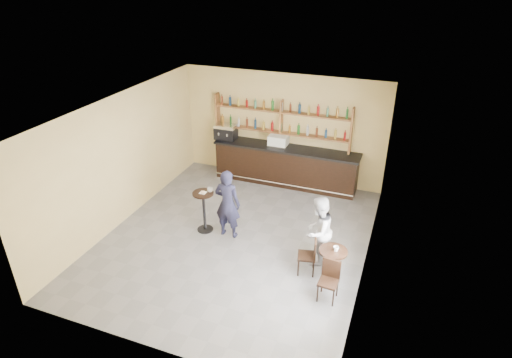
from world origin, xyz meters
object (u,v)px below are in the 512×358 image
(bar_counter, at_px, (285,166))
(chair_west, at_px, (307,255))
(patron_second, at_px, (318,231))
(man_main, at_px, (228,204))
(chair_south, at_px, (328,282))
(cafe_table, at_px, (332,265))
(pedestal_table, at_px, (204,212))
(pastry_case, at_px, (278,141))
(espresso_machine, at_px, (226,132))

(bar_counter, height_order, chair_west, bar_counter)
(patron_second, bearing_deg, bar_counter, -134.31)
(bar_counter, height_order, man_main, man_main)
(chair_south, height_order, patron_second, patron_second)
(patron_second, bearing_deg, cafe_table, 59.79)
(pedestal_table, relative_size, man_main, 0.61)
(cafe_table, relative_size, chair_west, 0.86)
(pastry_case, distance_m, chair_south, 5.14)
(cafe_table, bearing_deg, patron_second, 131.73)
(chair_west, height_order, chair_south, chair_west)
(pastry_case, xyz_separation_m, pedestal_table, (-0.87, -3.08, -0.80))
(bar_counter, bearing_deg, man_main, -98.90)
(chair_south, bearing_deg, bar_counter, 120.07)
(pastry_case, relative_size, cafe_table, 0.76)
(bar_counter, distance_m, pedestal_table, 3.28)
(pedestal_table, height_order, cafe_table, pedestal_table)
(pastry_case, xyz_separation_m, chair_west, (1.86, -3.77, -0.89))
(pastry_case, xyz_separation_m, chair_south, (2.46, -4.42, -0.90))
(cafe_table, xyz_separation_m, patron_second, (-0.43, 0.48, 0.43))
(espresso_machine, bearing_deg, man_main, -65.23)
(pedestal_table, xyz_separation_m, man_main, (0.62, 0.01, 0.34))
(pedestal_table, relative_size, patron_second, 0.66)
(bar_counter, bearing_deg, pastry_case, 180.00)
(man_main, bearing_deg, chair_south, 153.68)
(espresso_machine, height_order, chair_west, espresso_machine)
(bar_counter, distance_m, cafe_table, 4.40)
(chair_west, relative_size, patron_second, 0.54)
(espresso_machine, relative_size, patron_second, 0.40)
(pastry_case, distance_m, patron_second, 3.91)
(bar_counter, xyz_separation_m, man_main, (-0.48, -3.07, 0.29))
(patron_second, bearing_deg, pastry_case, -131.22)
(espresso_machine, bearing_deg, patron_second, -42.38)
(chair_south, bearing_deg, man_main, 156.87)
(bar_counter, relative_size, pastry_case, 7.66)
(pedestal_table, bearing_deg, pastry_case, 74.29)
(man_main, height_order, cafe_table, man_main)
(bar_counter, xyz_separation_m, chair_south, (2.23, -4.42, -0.16))
(pedestal_table, height_order, man_main, man_main)
(cafe_table, xyz_separation_m, chair_south, (0.05, -0.60, 0.05))
(bar_counter, distance_m, man_main, 3.12)
(bar_counter, bearing_deg, cafe_table, -60.30)
(chair_west, bearing_deg, pedestal_table, -116.59)
(man_main, bearing_deg, espresso_machine, -65.24)
(cafe_table, bearing_deg, man_main, 164.32)
(bar_counter, bearing_deg, patron_second, -62.36)
(cafe_table, relative_size, patron_second, 0.46)
(espresso_machine, xyz_separation_m, man_main, (1.41, -3.07, -0.52))
(chair_west, xyz_separation_m, patron_second, (0.12, 0.43, 0.37))
(pastry_case, height_order, patron_second, patron_second)
(pedestal_table, bearing_deg, espresso_machine, 104.28)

